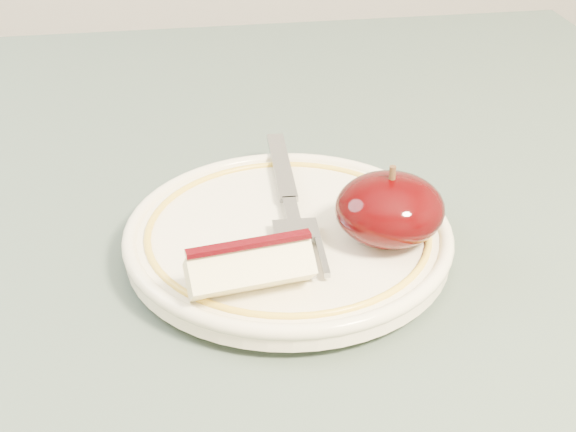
{
  "coord_description": "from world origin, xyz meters",
  "views": [
    {
      "loc": [
        0.0,
        -0.42,
        1.03
      ],
      "look_at": [
        0.07,
        -0.01,
        0.78
      ],
      "focal_mm": 50.0,
      "sensor_mm": 36.0,
      "label": 1
    }
  ],
  "objects": [
    {
      "name": "fork",
      "position": [
        0.07,
        0.02,
        0.77
      ],
      "size": [
        0.03,
        0.18,
        0.0
      ],
      "rotation": [
        0.0,
        0.0,
        1.53
      ],
      "color": "gray",
      "rests_on": "plate"
    },
    {
      "name": "table",
      "position": [
        0.0,
        0.0,
        0.66
      ],
      "size": [
        0.9,
        0.9,
        0.75
      ],
      "color": "brown",
      "rests_on": "ground"
    },
    {
      "name": "plate",
      "position": [
        0.07,
        -0.01,
        0.76
      ],
      "size": [
        0.2,
        0.2,
        0.02
      ],
      "color": "beige",
      "rests_on": "table"
    },
    {
      "name": "apple_wedge",
      "position": [
        0.04,
        -0.06,
        0.78
      ],
      "size": [
        0.07,
        0.04,
        0.03
      ],
      "rotation": [
        0.0,
        0.0,
        0.15
      ],
      "color": "beige",
      "rests_on": "plate"
    },
    {
      "name": "apple_half",
      "position": [
        0.12,
        -0.02,
        0.79
      ],
      "size": [
        0.07,
        0.06,
        0.05
      ],
      "color": "black",
      "rests_on": "plate"
    }
  ]
}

